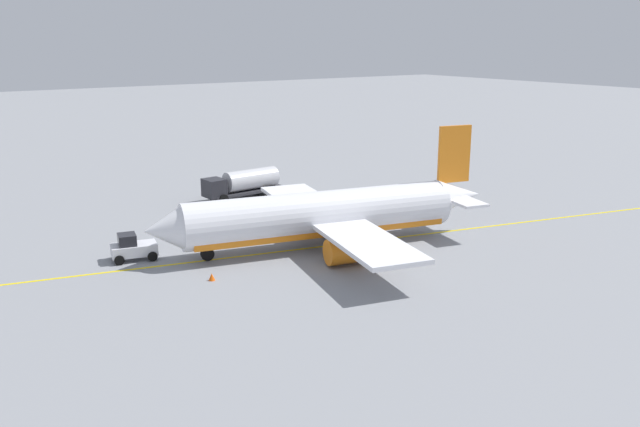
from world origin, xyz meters
TOP-DOWN VIEW (x-y plane):
  - ground_plane at (0.00, 0.00)m, footprint 400.00×400.00m
  - airplane at (-0.44, 0.10)m, footprint 30.89×26.91m
  - fuel_tanker at (-3.13, -19.91)m, footprint 9.92×3.35m
  - pushback_tug at (14.53, -5.87)m, footprint 3.94×2.97m
  - refueling_worker at (-4.97, -14.45)m, footprint 0.47×0.59m
  - safety_cone_nose at (11.30, 2.16)m, footprint 0.50×0.50m
  - taxi_line_marking at (0.00, 0.00)m, footprint 78.93×18.56m

SIDE VIEW (x-z plane):
  - ground_plane at x=0.00m, z-range 0.00..0.00m
  - taxi_line_marking at x=0.00m, z-range 0.00..0.01m
  - safety_cone_nose at x=11.30m, z-range 0.00..0.56m
  - refueling_worker at x=-4.97m, z-range -0.03..1.68m
  - pushback_tug at x=14.53m, z-range -0.09..2.11m
  - fuel_tanker at x=-3.13m, z-range 0.14..3.29m
  - airplane at x=-0.44m, z-range -2.18..7.75m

